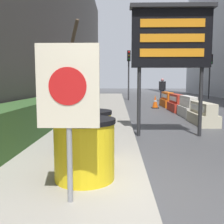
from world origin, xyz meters
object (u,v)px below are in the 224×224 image
object	(u,v)px
traffic_cone_near	(168,102)
jersey_barrier_orange_far	(167,100)
barrel_drum_foreground	(84,149)
jersey_barrier_cream	(203,115)
pedestrian_worker	(162,88)
barrel_drum_middle	(88,134)
warning_sign	(68,96)
message_board	(171,39)
traffic_cone_mid	(155,102)
jersey_barrier_white	(188,108)
traffic_light_near_curb	(129,64)
traffic_light_far_side	(210,67)
jersey_barrier_red_striped	(177,104)

from	to	relation	value
traffic_cone_near	jersey_barrier_orange_far	bearing A→B (deg)	83.57
traffic_cone_near	barrel_drum_foreground	bearing A→B (deg)	-106.09
jersey_barrier_cream	jersey_barrier_orange_far	distance (m)	6.61
jersey_barrier_cream	pedestrian_worker	bearing A→B (deg)	87.70
barrel_drum_middle	pedestrian_worker	xyz separation A→B (m)	(3.90, 15.77, 0.49)
warning_sign	message_board	distance (m)	4.83
warning_sign	traffic_cone_mid	size ratio (longest dim) A/B	2.36
jersey_barrier_cream	pedestrian_worker	xyz separation A→B (m)	(0.45, 11.16, 0.70)
barrel_drum_foreground	pedestrian_worker	distance (m)	17.20
barrel_drum_middle	jersey_barrier_white	bearing A→B (deg)	62.35
barrel_drum_middle	jersey_barrier_white	size ratio (longest dim) A/B	0.50
barrel_drum_foreground	jersey_barrier_white	bearing A→B (deg)	65.99
traffic_light_near_curb	jersey_barrier_white	bearing A→B (deg)	-78.67
jersey_barrier_white	traffic_cone_near	xyz separation A→B (m)	(-0.09, 3.81, -0.04)
message_board	traffic_light_far_side	bearing A→B (deg)	67.83
barrel_drum_middle	jersey_barrier_cream	bearing A→B (deg)	53.17
traffic_cone_mid	traffic_light_near_curb	distance (m)	7.26
barrel_drum_foreground	jersey_barrier_white	xyz separation A→B (m)	(3.38, 7.59, -0.16)
message_board	jersey_barrier_orange_far	distance (m)	9.07
jersey_barrier_cream	jersey_barrier_white	distance (m)	1.98
barrel_drum_foreground	jersey_barrier_red_striped	world-z (taller)	barrel_drum_foreground
traffic_light_far_side	jersey_barrier_orange_far	bearing A→B (deg)	-123.70
jersey_barrier_cream	traffic_cone_mid	world-z (taller)	jersey_barrier_cream
barrel_drum_foreground	traffic_light_near_curb	distance (m)	18.17
barrel_drum_middle	traffic_light_near_curb	world-z (taller)	traffic_light_near_curb
traffic_cone_mid	pedestrian_worker	xyz separation A→B (m)	(1.29, 5.48, 0.68)
traffic_light_near_curb	traffic_light_far_side	bearing A→B (deg)	14.71
barrel_drum_foreground	traffic_cone_near	distance (m)	11.86
traffic_cone_near	traffic_light_near_curb	bearing A→B (deg)	106.80
warning_sign	traffic_light_far_side	distance (m)	22.32
jersey_barrier_cream	pedestrian_worker	world-z (taller)	pedestrian_worker
barrel_drum_foreground	jersey_barrier_orange_far	xyz separation A→B (m)	(3.38, 12.22, -0.17)
barrel_drum_middle	traffic_cone_mid	bearing A→B (deg)	75.77
jersey_barrier_red_striped	barrel_drum_middle	bearing A→B (deg)	-111.64
barrel_drum_foreground	jersey_barrier_red_striped	distance (m)	10.28
pedestrian_worker	barrel_drum_middle	bearing A→B (deg)	102.72
jersey_barrier_cream	jersey_barrier_red_striped	world-z (taller)	jersey_barrier_red_striped
barrel_drum_middle	barrel_drum_foreground	bearing A→B (deg)	-85.78
jersey_barrier_orange_far	barrel_drum_foreground	bearing A→B (deg)	-105.46
warning_sign	traffic_light_near_curb	bearing A→B (deg)	85.80
message_board	pedestrian_worker	size ratio (longest dim) A/B	1.95
barrel_drum_middle	traffic_cone_mid	distance (m)	10.61
jersey_barrier_red_striped	traffic_cone_near	bearing A→B (deg)	93.16
warning_sign	jersey_barrier_red_striped	world-z (taller)	warning_sign
traffic_cone_mid	traffic_light_near_curb	world-z (taller)	traffic_light_near_curb
traffic_cone_near	pedestrian_worker	xyz separation A→B (m)	(0.54, 5.37, 0.69)
barrel_drum_foreground	jersey_barrier_red_striped	xyz separation A→B (m)	(3.38, 9.71, -0.17)
message_board	traffic_cone_mid	world-z (taller)	message_board
jersey_barrier_cream	traffic_cone_mid	size ratio (longest dim) A/B	2.49
traffic_light_near_curb	traffic_cone_near	bearing A→B (deg)	-73.20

